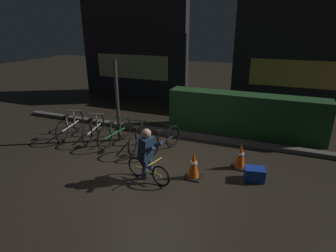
% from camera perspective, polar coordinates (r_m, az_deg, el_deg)
% --- Properties ---
extents(ground_plane, '(40.00, 40.00, 0.00)m').
position_cam_1_polar(ground_plane, '(6.93, -3.39, -8.40)').
color(ground_plane, '#2D261E').
extents(sidewalk_curb, '(12.00, 0.24, 0.12)m').
position_cam_1_polar(sidewalk_curb, '(8.76, 2.61, -1.60)').
color(sidewalk_curb, '#56544F').
rests_on(sidewalk_curb, ground).
extents(hedge_row, '(4.80, 0.70, 1.29)m').
position_cam_1_polar(hedge_row, '(9.04, 15.43, 2.34)').
color(hedge_row, '#214723').
rests_on(hedge_row, ground).
extents(storefront_left, '(5.25, 0.54, 4.68)m').
position_cam_1_polar(storefront_left, '(13.66, -7.06, 15.99)').
color(storefront_left, '#262328').
rests_on(storefront_left, ground).
extents(storefront_right, '(5.09, 0.54, 4.48)m').
position_cam_1_polar(storefront_right, '(12.76, 25.13, 13.54)').
color(storefront_right, '#262328').
rests_on(storefront_right, ground).
extents(street_post, '(0.10, 0.10, 2.41)m').
position_cam_1_polar(street_post, '(8.19, -10.36, 4.97)').
color(street_post, '#2D2D33').
rests_on(street_post, ground).
extents(parked_bike_leftmost, '(0.46, 1.64, 0.77)m').
position_cam_1_polar(parked_bike_leftmost, '(9.15, -19.39, 0.11)').
color(parked_bike_leftmost, black).
rests_on(parked_bike_leftmost, ground).
extents(parked_bike_left_mid, '(0.47, 1.56, 0.73)m').
position_cam_1_polar(parked_bike_left_mid, '(8.71, -14.97, -0.50)').
color(parked_bike_left_mid, black).
rests_on(parked_bike_left_mid, ground).
extents(parked_bike_center_left, '(0.46, 1.60, 0.74)m').
position_cam_1_polar(parked_bike_center_left, '(8.24, -10.81, -1.34)').
color(parked_bike_center_left, black).
rests_on(parked_bike_center_left, ground).
extents(parked_bike_center_right, '(0.46, 1.60, 0.74)m').
position_cam_1_polar(parked_bike_center_right, '(7.81, -6.12, -2.31)').
color(parked_bike_center_right, black).
rests_on(parked_bike_center_right, ground).
extents(parked_bike_right_mid, '(0.54, 1.53, 0.73)m').
position_cam_1_polar(parked_bike_right_mid, '(7.54, -1.17, -3.09)').
color(parked_bike_right_mid, black).
rests_on(parked_bike_right_mid, ground).
extents(traffic_cone_near, '(0.36, 0.36, 0.67)m').
position_cam_1_polar(traffic_cone_near, '(6.36, 5.28, -7.98)').
color(traffic_cone_near, black).
rests_on(traffic_cone_near, ground).
extents(traffic_cone_far, '(0.36, 0.36, 0.65)m').
position_cam_1_polar(traffic_cone_far, '(6.98, 14.66, -5.99)').
color(traffic_cone_far, black).
rests_on(traffic_cone_far, ground).
extents(blue_crate, '(0.49, 0.40, 0.30)m').
position_cam_1_polar(blue_crate, '(6.62, 17.32, -9.40)').
color(blue_crate, '#193DB7').
rests_on(blue_crate, ground).
extents(cyclist, '(1.16, 0.61, 1.25)m').
position_cam_1_polar(cyclist, '(6.12, -4.21, -5.92)').
color(cyclist, black).
rests_on(cyclist, ground).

